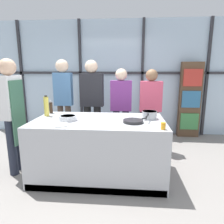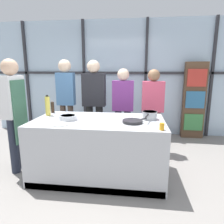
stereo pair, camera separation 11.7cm
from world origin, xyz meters
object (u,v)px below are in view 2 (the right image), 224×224
at_px(chef, 14,108).
at_px(saucepan, 150,115).
at_px(spectator_far_right, 153,106).
at_px(mixing_bowl, 68,117).
at_px(oil_bottle, 48,106).
at_px(spectator_far_left, 66,96).
at_px(spectator_center_right, 123,105).
at_px(juice_glass_near, 162,127).
at_px(white_plate, 60,124).
at_px(frying_pan, 133,121).
at_px(spectator_center_left, 94,99).
at_px(pepper_grinder, 53,107).

distance_m(chef, saucepan, 2.09).
bearing_deg(spectator_far_right, mixing_bowl, 40.67).
height_order(mixing_bowl, oil_bottle, oil_bottle).
height_order(spectator_far_left, spectator_center_right, spectator_far_left).
distance_m(oil_bottle, juice_glass_near, 1.85).
height_order(white_plate, mixing_bowl, mixing_bowl).
bearing_deg(saucepan, spectator_far_left, 149.92).
relative_size(white_plate, mixing_bowl, 0.92).
height_order(chef, frying_pan, chef).
bearing_deg(spectator_far_left, spectator_far_right, -180.00).
distance_m(spectator_center_left, spectator_center_right, 0.59).
relative_size(spectator_far_right, mixing_bowl, 6.29).
distance_m(saucepan, pepper_grinder, 1.66).
relative_size(spectator_far_left, spectator_center_right, 1.11).
distance_m(chef, pepper_grinder, 0.60).
distance_m(chef, spectator_far_right, 2.45).
xyz_separation_m(mixing_bowl, juice_glass_near, (1.32, -0.35, 0.01)).
height_order(spectator_far_right, pepper_grinder, spectator_far_right).
bearing_deg(juice_glass_near, spectator_center_left, 127.96).
bearing_deg(white_plate, frying_pan, 13.06).
relative_size(spectator_far_left, white_plate, 7.66).
xyz_separation_m(chef, white_plate, (0.86, -0.34, -0.13)).
height_order(chef, spectator_far_right, chef).
bearing_deg(spectator_center_right, chef, 33.35).
xyz_separation_m(spectator_far_left, mixing_bowl, (0.43, -1.13, -0.16)).
bearing_deg(chef, white_plate, 68.32).
height_order(frying_pan, oil_bottle, oil_bottle).
height_order(spectator_far_left, saucepan, spectator_far_left).
distance_m(white_plate, mixing_bowl, 0.28).
bearing_deg(white_plate, mixing_bowl, 85.43).
relative_size(spectator_far_right, frying_pan, 3.76).
relative_size(white_plate, pepper_grinder, 1.08).
bearing_deg(spectator_far_left, chef, 66.70).
bearing_deg(saucepan, spectator_center_left, 137.95).
distance_m(spectator_center_right, white_plate, 1.60).
xyz_separation_m(chef, oil_bottle, (0.46, 0.19, 0.02)).
distance_m(frying_pan, white_plate, 1.01).
height_order(white_plate, juice_glass_near, juice_glass_near).
xyz_separation_m(mixing_bowl, pepper_grinder, (-0.43, 0.46, 0.06)).
relative_size(spectator_center_left, frying_pan, 4.16).
bearing_deg(frying_pan, spectator_center_left, 124.08).
xyz_separation_m(spectator_center_left, juice_glass_near, (1.16, -1.49, -0.10)).
bearing_deg(oil_bottle, mixing_bowl, -31.09).
relative_size(frying_pan, oil_bottle, 1.30).
relative_size(spectator_center_right, saucepan, 3.96).
bearing_deg(pepper_grinder, oil_bottle, -87.25).
relative_size(chef, spectator_far_right, 1.09).
bearing_deg(chef, spectator_center_left, 135.72).
bearing_deg(pepper_grinder, chef, -138.71).
xyz_separation_m(frying_pan, oil_bottle, (-1.38, 0.31, 0.14)).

